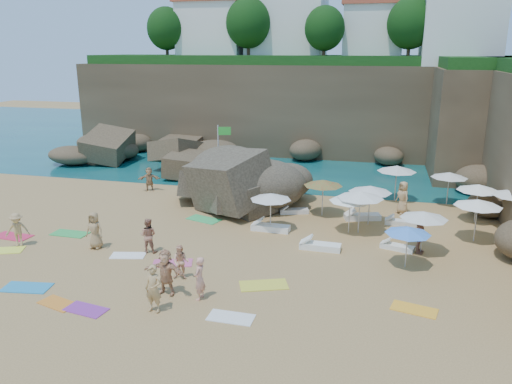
% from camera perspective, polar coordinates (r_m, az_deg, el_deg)
% --- Properties ---
extents(ground, '(120.00, 120.00, 0.00)m').
position_cam_1_polar(ground, '(25.02, -6.16, -5.94)').
color(ground, tan).
rests_on(ground, ground).
extents(seawater, '(120.00, 120.00, 0.00)m').
position_cam_1_polar(seawater, '(53.20, 5.04, 5.85)').
color(seawater, '#0C4751').
rests_on(seawater, ground).
extents(cliff_back, '(44.00, 8.00, 8.00)m').
position_cam_1_polar(cliff_back, '(47.44, 6.59, 9.46)').
color(cliff_back, brown).
rests_on(cliff_back, ground).
extents(cliff_corner, '(10.00, 12.00, 8.00)m').
position_cam_1_polar(cliff_corner, '(42.97, 26.02, 7.29)').
color(cliff_corner, brown).
rests_on(cliff_corner, ground).
extents(rock_promontory, '(12.00, 7.00, 2.00)m').
position_cam_1_polar(rock_promontory, '(43.35, -12.59, 3.20)').
color(rock_promontory, brown).
rests_on(rock_promontory, ground).
extents(clifftop_buildings, '(28.48, 9.48, 7.00)m').
position_cam_1_polar(clifftop_buildings, '(47.85, 8.21, 18.15)').
color(clifftop_buildings, white).
rests_on(clifftop_buildings, cliff_back).
extents(clifftop_trees, '(35.60, 23.82, 4.40)m').
position_cam_1_polar(clifftop_trees, '(41.44, 9.85, 18.46)').
color(clifftop_trees, '#11380F').
rests_on(clifftop_trees, ground).
extents(marina_masts, '(3.10, 0.10, 6.00)m').
position_cam_1_polar(marina_masts, '(57.68, -11.51, 9.39)').
color(marina_masts, white).
rests_on(marina_masts, ground).
extents(rock_outcrop, '(10.89, 9.77, 3.57)m').
position_cam_1_polar(rock_outcrop, '(31.16, -4.77, -1.45)').
color(rock_outcrop, '#695F48').
rests_on(rock_outcrop, ground).
extents(flag_pole, '(0.89, 0.24, 4.60)m').
position_cam_1_polar(flag_pole, '(32.87, -4.08, 4.77)').
color(flag_pole, silver).
rests_on(flag_pole, ground).
extents(parasol_0, '(2.41, 2.41, 2.28)m').
position_cam_1_polar(parasol_0, '(26.28, 11.84, -0.29)').
color(parasol_0, silver).
rests_on(parasol_0, ground).
extents(parasol_1, '(2.43, 2.43, 2.30)m').
position_cam_1_polar(parasol_1, '(32.53, 15.79, 2.60)').
color(parasol_1, silver).
rests_on(parasol_1, ground).
extents(parasol_2, '(2.19, 2.19, 2.07)m').
position_cam_1_polar(parasol_2, '(32.76, 21.24, 1.82)').
color(parasol_2, silver).
rests_on(parasol_2, ground).
extents(parasol_4, '(2.32, 2.32, 2.19)m').
position_cam_1_polar(parasol_4, '(26.94, 24.06, -1.15)').
color(parasol_4, silver).
rests_on(parasol_4, ground).
extents(parasol_5, '(2.33, 2.33, 2.21)m').
position_cam_1_polar(parasol_5, '(27.71, 12.93, 0.34)').
color(parasol_5, silver).
rests_on(parasol_5, ground).
extents(parasol_6, '(2.25, 2.25, 2.13)m').
position_cam_1_polar(parasol_6, '(28.81, 7.68, 1.06)').
color(parasol_6, silver).
rests_on(parasol_6, ground).
extents(parasol_7, '(2.31, 2.31, 2.19)m').
position_cam_1_polar(parasol_7, '(29.95, 24.09, 0.46)').
color(parasol_7, silver).
rests_on(parasol_7, ground).
extents(parasol_8, '(2.18, 2.18, 2.06)m').
position_cam_1_polar(parasol_8, '(26.27, 10.72, -0.70)').
color(parasol_8, silver).
rests_on(parasol_8, ground).
extents(parasol_9, '(2.18, 2.18, 2.06)m').
position_cam_1_polar(parasol_9, '(26.12, 1.69, -0.51)').
color(parasol_9, silver).
rests_on(parasol_9, ground).
extents(parasol_10, '(1.99, 1.99, 1.88)m').
position_cam_1_polar(parasol_10, '(22.72, 17.00, -4.23)').
color(parasol_10, silver).
rests_on(parasol_10, ground).
extents(parasol_11, '(2.20, 2.20, 2.08)m').
position_cam_1_polar(parasol_11, '(24.44, 18.66, -2.51)').
color(parasol_11, silver).
rests_on(parasol_11, ground).
extents(lounger_0, '(1.77, 1.07, 0.26)m').
position_cam_1_polar(lounger_0, '(29.49, 4.36, -2.18)').
color(lounger_0, silver).
rests_on(lounger_0, ground).
extents(lounger_1, '(2.12, 1.24, 0.31)m').
position_cam_1_polar(lounger_1, '(28.96, 12.06, -2.79)').
color(lounger_1, white).
rests_on(lounger_1, ground).
extents(lounger_2, '(1.70, 0.61, 0.26)m').
position_cam_1_polar(lounger_2, '(28.62, 16.20, -3.37)').
color(lounger_2, silver).
rests_on(lounger_2, ground).
extents(lounger_3, '(2.06, 0.76, 0.32)m').
position_cam_1_polar(lounger_3, '(26.62, 1.68, -4.12)').
color(lounger_3, white).
rests_on(lounger_3, ground).
extents(lounger_4, '(1.67, 0.98, 0.25)m').
position_cam_1_polar(lounger_4, '(25.13, 15.84, -6.09)').
color(lounger_4, white).
rests_on(lounger_4, ground).
extents(lounger_5, '(1.98, 0.72, 0.31)m').
position_cam_1_polar(lounger_5, '(24.40, 7.35, -6.18)').
color(lounger_5, white).
rests_on(lounger_5, ground).
extents(towel_0, '(2.02, 1.22, 0.03)m').
position_cam_1_polar(towel_0, '(22.57, -24.72, -9.89)').
color(towel_0, '#2389BD').
rests_on(towel_0, ground).
extents(towel_2, '(1.68, 1.16, 0.03)m').
position_cam_1_polar(towel_2, '(20.82, -21.68, -11.75)').
color(towel_2, orange).
rests_on(towel_2, ground).
extents(towel_3, '(1.92, 0.98, 0.03)m').
position_cam_1_polar(towel_3, '(27.96, -20.50, -4.48)').
color(towel_3, green).
rests_on(towel_3, ground).
extents(towel_4, '(1.97, 1.48, 0.03)m').
position_cam_1_polar(towel_4, '(26.95, -26.85, -5.99)').
color(towel_4, '#F1FE43').
rests_on(towel_4, ground).
extents(towel_5, '(1.73, 1.14, 0.03)m').
position_cam_1_polar(towel_5, '(24.28, -14.41, -7.04)').
color(towel_5, white).
rests_on(towel_5, ground).
extents(towel_6, '(1.70, 1.04, 0.03)m').
position_cam_1_polar(towel_6, '(20.02, -18.86, -12.59)').
color(towel_6, purple).
rests_on(towel_6, ground).
extents(towel_7, '(2.02, 1.13, 0.03)m').
position_cam_1_polar(towel_7, '(28.73, -26.04, -4.57)').
color(towel_7, '#DC264B').
rests_on(towel_7, ground).
extents(towel_9, '(1.95, 1.37, 0.03)m').
position_cam_1_polar(towel_9, '(23.05, -9.51, -8.02)').
color(towel_9, '#D8548B').
rests_on(towel_9, ground).
extents(towel_10, '(1.79, 1.17, 0.03)m').
position_cam_1_polar(towel_10, '(19.90, 17.63, -12.66)').
color(towel_10, '#FFAB28').
rests_on(towel_10, ground).
extents(towel_11, '(2.12, 1.50, 0.03)m').
position_cam_1_polar(towel_11, '(28.49, -5.98, -3.13)').
color(towel_11, '#36BE64').
rests_on(towel_11, ground).
extents(towel_12, '(2.17, 1.61, 0.03)m').
position_cam_1_polar(towel_12, '(20.76, 0.89, -10.59)').
color(towel_12, yellow).
rests_on(towel_12, ground).
extents(towel_13, '(1.68, 0.86, 0.03)m').
position_cam_1_polar(towel_13, '(18.52, -2.88, -14.13)').
color(towel_13, white).
rests_on(towel_13, ground).
extents(person_stand_1, '(0.87, 0.71, 1.68)m').
position_cam_1_polar(person_stand_1, '(24.19, -12.23, -4.87)').
color(person_stand_1, '#A66E53').
rests_on(person_stand_1, ground).
extents(person_stand_2, '(1.04, 0.72, 1.49)m').
position_cam_1_polar(person_stand_2, '(32.89, 0.29, 0.90)').
color(person_stand_2, '#DF997F').
rests_on(person_stand_2, ground).
extents(person_stand_3, '(0.69, 1.14, 1.82)m').
position_cam_1_polar(person_stand_3, '(24.75, 18.23, -4.68)').
color(person_stand_3, '#A76B53').
rests_on(person_stand_3, ground).
extents(person_stand_4, '(0.97, 1.07, 1.93)m').
position_cam_1_polar(person_stand_4, '(30.38, 16.42, -0.61)').
color(person_stand_4, tan).
rests_on(person_stand_4, ground).
extents(person_stand_5, '(1.56, 0.93, 1.62)m').
position_cam_1_polar(person_stand_5, '(34.69, -12.11, 1.45)').
color(person_stand_5, tan).
rests_on(person_stand_5, ground).
extents(person_stand_6, '(0.45, 0.65, 1.73)m').
position_cam_1_polar(person_stand_6, '(19.49, -6.48, -9.78)').
color(person_stand_6, '#E89D84').
rests_on(person_stand_6, ground).
extents(person_lie_0, '(1.75, 1.98, 0.45)m').
position_cam_1_polar(person_lie_0, '(27.14, -25.46, -5.19)').
color(person_lie_0, tan).
rests_on(person_lie_0, ground).
extents(person_lie_2, '(0.91, 1.81, 0.48)m').
position_cam_1_polar(person_lie_2, '(25.52, -17.83, -5.63)').
color(person_lie_2, '#A48152').
rests_on(person_lie_2, ground).
extents(person_lie_3, '(1.88, 2.00, 0.49)m').
position_cam_1_polar(person_lie_3, '(20.30, -10.19, -10.79)').
color(person_lie_3, tan).
rests_on(person_lie_3, ground).
extents(person_lie_4, '(0.79, 1.84, 0.43)m').
position_cam_1_polar(person_lie_4, '(19.16, -11.51, -12.68)').
color(person_lie_4, tan).
rests_on(person_lie_4, ground).
extents(person_lie_5, '(0.94, 1.56, 0.55)m').
position_cam_1_polar(person_lie_5, '(21.42, -8.53, -9.13)').
color(person_lie_5, '#F5B58B').
rests_on(person_lie_5, ground).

